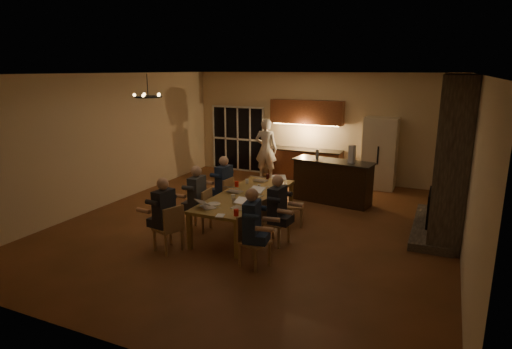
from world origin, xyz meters
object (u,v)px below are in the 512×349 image
object	(u,v)px
person_left_mid	(197,198)
plate_left	(214,204)
bar_island	(333,182)
laptop_f	(280,179)
mug_front	(233,197)
dining_table	(246,211)
chair_right_near	(255,242)
chair_right_far	(293,205)
person_right_mid	(277,210)
person_left_near	(164,214)
redcup_mid	(237,184)
laptop_b	(240,203)
chair_left_mid	(199,209)
laptop_c	(235,187)
laptop_a	(207,202)
bar_bottle	(317,154)
redcup_near	(236,213)
mug_mid	(259,187)
chair_right_mid	(276,222)
plate_near	(251,202)
chair_left_far	(221,196)
plate_far	(278,187)
bar_blender	(352,154)
chandelier	(148,97)
refrigerator	(380,153)
chair_left_near	(168,228)
laptop_e	(260,176)
can_silver	(234,201)
person_right_near	(252,228)
standing_person	(266,149)
redcup_far	(276,177)
can_cola	(268,176)
mug_back	(247,181)

from	to	relation	value
person_left_mid	plate_left	bearing A→B (deg)	56.25
bar_island	laptop_f	bearing A→B (deg)	-111.36
mug_front	laptop_f	bearing A→B (deg)	74.22
dining_table	mug_front	size ratio (longest dim) A/B	29.58
plate_left	chair_right_near	bearing A→B (deg)	-30.06
chair_right_far	person_right_mid	xyz separation A→B (m)	(0.08, -1.16, 0.24)
person_left_near	redcup_mid	distance (m)	2.11
bar_island	laptop_b	bearing A→B (deg)	-95.78
chair_left_mid	laptop_f	world-z (taller)	laptop_f
person_left_mid	laptop_c	world-z (taller)	person_left_mid
laptop_a	bar_bottle	bearing A→B (deg)	-68.45
laptop_a	redcup_near	bearing A→B (deg)	-158.50
mug_mid	chair_right_mid	bearing A→B (deg)	-51.31
chair_right_mid	person_left_mid	distance (m)	1.78
person_right_mid	redcup_near	size ratio (longest dim) A/B	11.50
mug_mid	bar_bottle	bearing A→B (deg)	72.61
laptop_f	plate_near	distance (m)	1.54
chair_left_far	plate_far	world-z (taller)	chair_left_far
bar_island	redcup_mid	xyz separation A→B (m)	(-1.64, -2.08, 0.27)
bar_blender	bar_island	bearing A→B (deg)	-174.28
redcup_near	chandelier	bearing A→B (deg)	165.48
refrigerator	plate_near	distance (m)	5.18
laptop_a	redcup_mid	xyz separation A→B (m)	(-0.17, 1.55, -0.05)
bar_island	chair_right_far	distance (m)	1.95
chair_left_near	plate_near	xyz separation A→B (m)	(1.15, 1.16, 0.31)
laptop_f	laptop_e	bearing A→B (deg)	143.79
chair_left_near	can_silver	size ratio (longest dim) A/B	7.42
person_right_near	redcup_mid	xyz separation A→B (m)	(-1.31, 2.02, 0.12)
dining_table	plate_far	world-z (taller)	plate_far
chandelier	bar_blender	size ratio (longest dim) A/B	1.29
person_right_mid	laptop_e	world-z (taller)	person_right_mid
standing_person	redcup_far	world-z (taller)	standing_person
chair_left_far	mug_mid	distance (m)	1.04
bar_bottle	person_right_mid	bearing A→B (deg)	-87.07
mug_mid	chair_left_mid	bearing A→B (deg)	-134.38
chair_left_mid	laptop_b	world-z (taller)	laptop_b
bar_island	bar_bottle	xyz separation A→B (m)	(-0.44, 0.07, 0.66)
mug_front	can_cola	size ratio (longest dim) A/B	0.83
chair_right_near	laptop_f	bearing A→B (deg)	29.96
chair_right_mid	standing_person	size ratio (longest dim) A/B	0.48
person_right_near	redcup_mid	size ratio (longest dim) A/B	11.50
person_right_mid	can_cola	xyz separation A→B (m)	(-1.00, 1.91, 0.12)
laptop_e	mug_back	distance (m)	0.37
chair_left_near	standing_person	bearing A→B (deg)	-157.41
chair_left_mid	standing_person	xyz separation A→B (m)	(-0.39, 4.51, 0.49)
refrigerator	person_left_near	size ratio (longest dim) A/B	1.45
laptop_b	laptop_f	xyz separation A→B (m)	(0.03, 1.96, 0.00)
mug_mid	bar_blender	size ratio (longest dim) A/B	0.23
mug_front	redcup_mid	xyz separation A→B (m)	(-0.37, 0.88, 0.01)
chair_left_near	redcup_near	xyz separation A→B (m)	(1.24, 0.35, 0.37)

